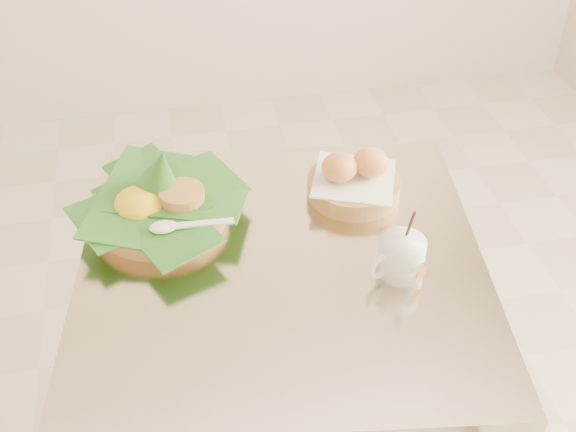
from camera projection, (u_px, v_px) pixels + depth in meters
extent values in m
cylinder|color=gray|center=(283.00, 395.00, 1.49)|extent=(0.07, 0.07, 0.69)
cube|color=beige|center=(282.00, 267.00, 1.26)|extent=(0.79, 0.79, 0.03)
cylinder|color=#B37B4C|center=(160.00, 209.00, 1.33)|extent=(0.25, 0.25, 0.04)
cone|color=#1A5E1E|center=(159.00, 172.00, 1.29)|extent=(0.15, 0.15, 0.13)
ellipsoid|color=yellow|center=(140.00, 203.00, 1.30)|extent=(0.09, 0.09, 0.05)
cylinder|color=#CC9347|center=(182.00, 195.00, 1.30)|extent=(0.08, 0.08, 0.02)
cylinder|color=#B37B4C|center=(354.00, 186.00, 1.39)|extent=(0.18, 0.18, 0.04)
cube|color=white|center=(354.00, 178.00, 1.37)|extent=(0.20, 0.20, 0.01)
ellipsoid|color=#D06530|center=(340.00, 167.00, 1.35)|extent=(0.07, 0.07, 0.05)
ellipsoid|color=#D06530|center=(371.00, 162.00, 1.36)|extent=(0.07, 0.07, 0.05)
cylinder|color=white|center=(401.00, 257.00, 1.21)|extent=(0.08, 0.08, 0.07)
torus|color=white|center=(381.00, 266.00, 1.19)|extent=(0.05, 0.03, 0.05)
cylinder|color=#441F13|center=(403.00, 243.00, 1.19)|extent=(0.07, 0.07, 0.01)
cylinder|color=black|center=(409.00, 229.00, 1.18)|extent=(0.01, 0.04, 0.10)
cube|color=green|center=(418.00, 267.00, 1.18)|extent=(0.02, 0.01, 0.01)
cube|color=orange|center=(422.00, 273.00, 1.19)|extent=(0.02, 0.01, 0.02)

